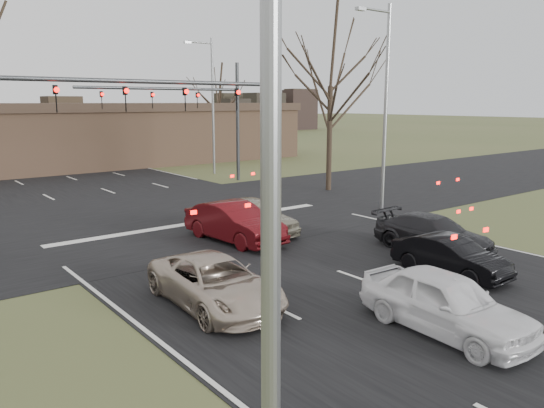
{
  "coord_description": "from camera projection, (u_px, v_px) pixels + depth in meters",
  "views": [
    {
      "loc": [
        -11.72,
        -7.52,
        5.38
      ],
      "look_at": [
        -0.95,
        6.34,
        2.0
      ],
      "focal_mm": 35.0,
      "sensor_mm": 36.0,
      "label": 1
    }
  ],
  "objects": [
    {
      "name": "tree_right_near",
      "position": [
        331.0,
        42.0,
        31.26
      ],
      "size": [
        6.9,
        6.9,
        11.5
      ],
      "color": "black",
      "rests_on": "ground"
    },
    {
      "name": "streetlight_left",
      "position": [
        288.0,
        77.0,
        4.44
      ],
      "size": [
        2.34,
        0.25,
        10.0
      ],
      "color": "gray",
      "rests_on": "ground"
    },
    {
      "name": "mast_arm_near",
      "position": [
        73.0,
        110.0,
        19.88
      ],
      "size": [
        12.12,
        0.24,
        8.0
      ],
      "color": "#383A3D",
      "rests_on": "ground"
    },
    {
      "name": "car_silver_ahead",
      "position": [
        256.0,
        215.0,
        22.04
      ],
      "size": [
        1.86,
        4.41,
        1.49
      ],
      "primitive_type": "imported",
      "rotation": [
        0.0,
        0.0,
        -0.02
      ],
      "color": "#A59F86",
      "rests_on": "ground"
    },
    {
      "name": "road_cross",
      "position": [
        177.0,
        215.0,
        25.54
      ],
      "size": [
        200.0,
        14.0,
        0.02
      ],
      "primitive_type": "cube",
      "color": "black",
      "rests_on": "ground"
    },
    {
      "name": "mast_arm_far",
      "position": [
        202.0,
        108.0,
        34.52
      ],
      "size": [
        11.12,
        0.24,
        8.0
      ],
      "color": "#383A3D",
      "rests_on": "ground"
    },
    {
      "name": "tree_right_far",
      "position": [
        218.0,
        85.0,
        48.77
      ],
      "size": [
        5.4,
        5.4,
        9.0
      ],
      "color": "black",
      "rests_on": "ground"
    },
    {
      "name": "streetlight_right_far",
      "position": [
        211.0,
        99.0,
        39.4
      ],
      "size": [
        2.34,
        0.25,
        10.0
      ],
      "color": "gray",
      "rests_on": "ground"
    },
    {
      "name": "car_red_ahead",
      "position": [
        234.0,
        222.0,
        20.69
      ],
      "size": [
        2.01,
        4.76,
        1.53
      ],
      "primitive_type": "imported",
      "rotation": [
        0.0,
        0.0,
        0.09
      ],
      "color": "#4D0B0F",
      "rests_on": "ground"
    },
    {
      "name": "car_silver_suv",
      "position": [
        215.0,
        282.0,
        14.13
      ],
      "size": [
        2.4,
        4.81,
        1.31
      ],
      "primitive_type": "imported",
      "rotation": [
        0.0,
        0.0,
        -0.05
      ],
      "color": "#BBA997",
      "rests_on": "ground"
    },
    {
      "name": "streetlight_right_near",
      "position": [
        384.0,
        98.0,
        25.92
      ],
      "size": [
        2.34,
        0.25,
        10.0
      ],
      "color": "gray",
      "rests_on": "ground"
    },
    {
      "name": "ground",
      "position": [
        448.0,
        310.0,
        13.91
      ],
      "size": [
        360.0,
        360.0,
        0.0
      ],
      "primitive_type": "plane",
      "color": "#48522B",
      "rests_on": "ground"
    },
    {
      "name": "car_black_hatch",
      "position": [
        450.0,
        256.0,
        16.67
      ],
      "size": [
        1.34,
        3.73,
        1.23
      ],
      "primitive_type": "imported",
      "rotation": [
        0.0,
        0.0,
        0.01
      ],
      "color": "black",
      "rests_on": "ground"
    },
    {
      "name": "building",
      "position": [
        67.0,
        135.0,
        44.07
      ],
      "size": [
        42.4,
        10.4,
        5.3
      ],
      "color": "#8C664B",
      "rests_on": "ground"
    },
    {
      "name": "car_white_sedan",
      "position": [
        446.0,
        302.0,
        12.47
      ],
      "size": [
        1.97,
        4.44,
        1.49
      ],
      "primitive_type": "imported",
      "rotation": [
        0.0,
        0.0,
        -0.05
      ],
      "color": "white",
      "rests_on": "ground"
    },
    {
      "name": "car_charcoal_sedan",
      "position": [
        434.0,
        234.0,
        19.28
      ],
      "size": [
        2.1,
        4.67,
        1.33
      ],
      "primitive_type": "imported",
      "rotation": [
        0.0,
        0.0,
        0.05
      ],
      "color": "black",
      "rests_on": "ground"
    }
  ]
}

